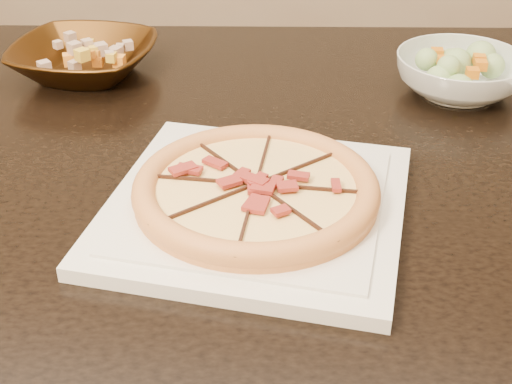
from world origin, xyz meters
TOP-DOWN VIEW (x-y plane):
  - dining_table at (0.19, -0.04)m, footprint 1.52×1.06m
  - plate at (0.26, -0.22)m, footprint 0.37×0.37m
  - pizza at (0.26, -0.22)m, footprint 0.28×0.28m
  - bronze_bowl at (-0.06, 0.16)m, footprint 0.24×0.24m
  - mixed_dish at (-0.06, 0.16)m, footprint 0.10×0.12m
  - salad_bowl at (0.54, 0.15)m, footprint 0.25×0.25m
  - salad at (0.54, 0.15)m, footprint 0.09×0.11m

SIDE VIEW (x-z plane):
  - dining_table at x=0.19m, z-range 0.28..1.03m
  - plate at x=0.26m, z-range 0.75..0.77m
  - bronze_bowl at x=-0.06m, z-range 0.75..0.81m
  - salad_bowl at x=0.54m, z-range 0.75..0.81m
  - pizza at x=0.26m, z-range 0.77..0.80m
  - mixed_dish at x=-0.06m, z-range 0.81..0.83m
  - salad at x=0.54m, z-range 0.81..0.85m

